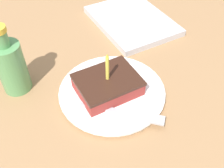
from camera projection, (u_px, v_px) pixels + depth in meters
ground_plane at (99, 98)px, 0.66m from camera, size 2.40×2.40×0.04m
plate at (112, 92)px, 0.63m from camera, size 0.26×0.26×0.02m
cake_slice at (108, 84)px, 0.61m from camera, size 0.11×0.14×0.11m
fork at (128, 113)px, 0.57m from camera, size 0.14×0.15×0.00m
bottle at (11, 66)px, 0.61m from camera, size 0.07×0.07×0.18m
marble_board at (132, 21)px, 0.85m from camera, size 0.28×0.21×0.02m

